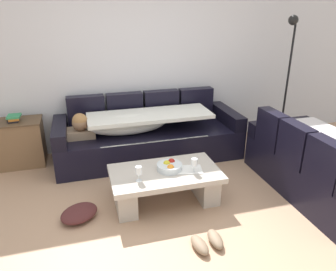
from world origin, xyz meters
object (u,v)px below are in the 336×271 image
wine_glass_near_left (139,171)px  crumpled_garment (79,213)px  couch_along_wall (146,136)px  open_magazine (189,170)px  side_cabinet (17,143)px  coffee_table (165,182)px  book_stack_on_cabinet (14,118)px  couch_near_window (318,166)px  wine_glass_near_right (194,163)px  floor_lamp (287,74)px  fruit_bowl (169,166)px  pair_of_shoes (207,242)px

wine_glass_near_left → crumpled_garment: size_ratio=0.42×
couch_along_wall → open_magazine: size_ratio=9.27×
couch_along_wall → open_magazine: couch_along_wall is taller
couch_along_wall → side_cabinet: 1.77m
crumpled_garment → coffee_table: bearing=4.1°
couch_along_wall → coffee_table: (-0.04, -1.21, -0.09)m
open_magazine → book_stack_on_cabinet: book_stack_on_cabinet is taller
couch_near_window → open_magazine: (-1.51, 0.23, 0.05)m
wine_glass_near_right → floor_lamp: floor_lamp is taller
coffee_table → floor_lamp: bearing=27.2°
couch_along_wall → crumpled_garment: bearing=-127.8°
book_stack_on_cabinet → coffee_table: bearing=-40.2°
wine_glass_near_right → book_stack_on_cabinet: book_stack_on_cabinet is taller
coffee_table → fruit_bowl: 0.19m
open_magazine → side_cabinet: (-1.98, 1.48, -0.06)m
couch_near_window → floor_lamp: floor_lamp is taller
fruit_bowl → floor_lamp: size_ratio=0.14×
floor_lamp → wine_glass_near_right: bearing=-146.9°
fruit_bowl → side_cabinet: size_ratio=0.39×
fruit_bowl → wine_glass_near_right: (0.24, -0.14, 0.08)m
couch_along_wall → side_cabinet: (-1.76, 0.22, -0.01)m
couch_along_wall → coffee_table: bearing=-91.9°
book_stack_on_cabinet → crumpled_garment: bearing=-63.5°
couch_along_wall → wine_glass_near_left: couch_along_wall is taller
couch_along_wall → couch_near_window: same height
open_magazine → floor_lamp: bearing=42.9°
couch_along_wall → open_magazine: (0.22, -1.25, 0.06)m
couch_along_wall → fruit_bowl: 1.19m
side_cabinet → open_magazine: bearing=-36.7°
wine_glass_near_left → book_stack_on_cabinet: (-1.38, 1.56, 0.19)m
fruit_bowl → pair_of_shoes: bearing=-81.7°
coffee_table → wine_glass_near_right: 0.41m
coffee_table → open_magazine: 0.30m
coffee_table → couch_along_wall: bearing=88.1°
fruit_bowl → book_stack_on_cabinet: book_stack_on_cabinet is taller
wine_glass_near_right → crumpled_garment: bearing=177.9°
couch_along_wall → wine_glass_near_left: (-0.36, -1.34, 0.17)m
couch_near_window → book_stack_on_cabinet: (-3.47, 1.71, 0.35)m
crumpled_garment → fruit_bowl: bearing=5.1°
pair_of_shoes → floor_lamp: bearing=43.8°
couch_near_window → open_magazine: 1.53m
wine_glass_near_right → side_cabinet: size_ratio=0.23×
wine_glass_near_left → side_cabinet: (-1.40, 1.56, -0.17)m
wine_glass_near_left → side_cabinet: side_cabinet is taller
couch_along_wall → coffee_table: size_ratio=2.16×
couch_near_window → pair_of_shoes: bearing=108.8°
wine_glass_near_left → crumpled_garment: bearing=174.5°
couch_near_window → couch_along_wall: bearing=49.4°
open_magazine → pair_of_shoes: bearing=-84.5°
wine_glass_near_left → pair_of_shoes: size_ratio=0.53×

